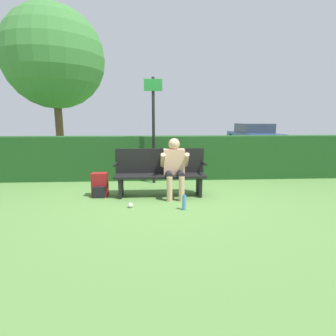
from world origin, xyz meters
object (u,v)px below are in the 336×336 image
signpost (153,123)px  parked_car (253,136)px  park_bench (160,172)px  backpack (100,185)px  person_seated (174,165)px  water_bottle (184,203)px  tree (54,58)px

signpost → parked_car: 10.19m
park_bench → backpack: (-1.22, -0.03, -0.25)m
backpack → parked_car: (6.81, 9.48, 0.40)m
parked_car → person_seated: bearing=151.4°
park_bench → signpost: signpost is taller
backpack → water_bottle: bearing=-29.4°
backpack → water_bottle: size_ratio=1.78×
park_bench → tree: size_ratio=0.36×
signpost → parked_car: (5.71, 8.40, -0.81)m
backpack → water_bottle: 1.85m
person_seated → parked_car: bearing=61.0°
water_bottle → tree: (-3.66, 4.80, 3.33)m
backpack → water_bottle: (1.61, -0.91, -0.10)m
person_seated → signpost: (-0.40, 1.18, 0.79)m
person_seated → tree: (-3.55, 3.99, 2.81)m
signpost → parked_car: size_ratio=0.58×
water_bottle → tree: bearing=127.3°
water_bottle → person_seated: bearing=97.3°
parked_car → backpack: bearing=144.7°
water_bottle → parked_car: size_ratio=0.06×
person_seated → parked_car: (5.30, 9.58, -0.03)m
person_seated → tree: bearing=131.7°
signpost → water_bottle: bearing=-75.7°
park_bench → signpost: (-0.12, 1.06, 0.96)m
signpost → parked_car: bearing=55.8°
water_bottle → parked_car: parked_car is taller
signpost → person_seated: bearing=-71.1°
tree → parked_car: bearing=32.2°
parked_car → tree: size_ratio=0.86×
person_seated → park_bench: bearing=156.8°
backpack → signpost: size_ratio=0.19×
backpack → parked_car: 11.68m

